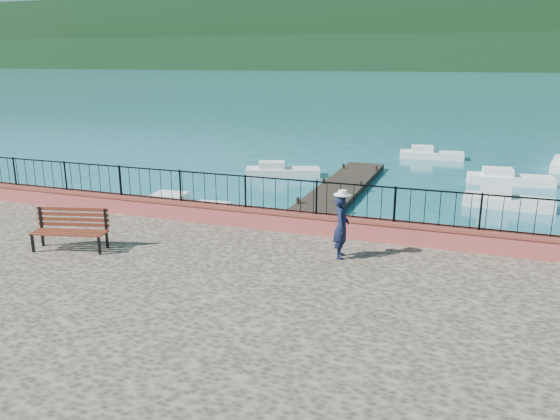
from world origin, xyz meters
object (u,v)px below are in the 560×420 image
Objects in this scene: person at (341,227)px; boat_0 at (183,203)px; park_bench at (71,238)px; boat_4 at (432,152)px; boat_1 at (509,198)px; boat_2 at (511,176)px; boat_3 at (283,169)px.

person is 0.44× the size of boat_0.
boat_4 is (7.23, 24.39, -1.12)m from park_bench.
boat_1 and boat_2 have the same top height.
park_bench reaches higher than boat_4.
person is 17.11m from boat_2.
park_bench is at bearing 95.95° from person.
park_bench is at bearing -112.87° from boat_4.
boat_0 is 13.69m from boat_1.
boat_2 is (12.81, 10.28, 0.00)m from boat_0.
park_bench is at bearing -127.26° from boat_2.
boat_0 is 1.03× the size of boat_1.
park_bench is 16.17m from boat_3.
person is 0.42× the size of boat_4.
person is at bearing 0.77° from park_bench.
boat_1 is at bearing -32.69° from boat_3.
person is 22.60m from boat_4.
park_bench is 17.58m from boat_1.
park_bench is 21.61m from boat_2.
boat_0 is 16.43m from boat_2.
person is 0.40× the size of boat_2.
boat_2 is at bearing -25.42° from person.
boat_1 is (11.34, 13.39, -1.12)m from park_bench.
park_bench is 0.52× the size of boat_3.
boat_0 is (-1.22, 7.92, -1.12)m from park_bench.
park_bench is 0.57× the size of boat_1.
boat_3 is 10.85m from boat_4.
boat_0 is at bearing -146.02° from boat_2.
person reaches higher than boat_2.
boat_3 and boat_4 have the same top height.
boat_0 is at bearing -118.65° from boat_3.
boat_0 and boat_3 have the same top height.
boat_2 is at bearing -8.54° from boat_3.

